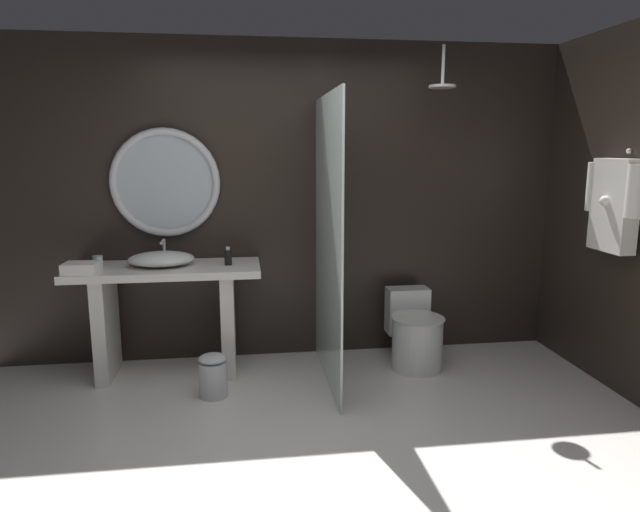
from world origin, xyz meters
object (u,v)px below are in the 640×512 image
tumbler_cup (98,262)px  round_wall_mirror (165,183)px  vessel_sink (161,259)px  toilet (414,334)px  rain_shower_head (442,83)px  waste_bin (213,375)px  soap_dispenser (228,257)px  folded_hand_towel (81,268)px  hanging_bathrobe (615,200)px

tumbler_cup → round_wall_mirror: 0.80m
vessel_sink → tumbler_cup: 0.46m
tumbler_cup → toilet: size_ratio=0.15×
rain_shower_head → toilet: bearing=-177.1°
waste_bin → soap_dispenser: bearing=75.8°
soap_dispenser → toilet: size_ratio=0.23×
tumbler_cup → folded_hand_towel: 0.20m
toilet → soap_dispenser: bearing=176.4°
rain_shower_head → folded_hand_towel: size_ratio=1.28×
tumbler_cup → rain_shower_head: rain_shower_head is taller
round_wall_mirror → rain_shower_head: 2.27m
tumbler_cup → soap_dispenser: soap_dispenser is taller
waste_bin → vessel_sink: bearing=127.0°
soap_dispenser → round_wall_mirror: size_ratio=0.17×
tumbler_cup → soap_dispenser: size_ratio=0.67×
tumbler_cup → rain_shower_head: (2.60, -0.10, 1.32)m
vessel_sink → folded_hand_towel: (-0.53, -0.21, -0.01)m
folded_hand_towel → toilet: bearing=1.7°
hanging_bathrobe → folded_hand_towel: 3.79m
hanging_bathrobe → waste_bin: 3.07m
vessel_sink → folded_hand_towel: bearing=-158.3°
soap_dispenser → toilet: bearing=-3.6°
vessel_sink → rain_shower_head: rain_shower_head is taller
toilet → rain_shower_head: bearing=2.9°
rain_shower_head → waste_bin: (-1.75, -0.39, -2.07)m
soap_dispenser → toilet: (1.47, -0.09, -0.65)m
rain_shower_head → hanging_bathrobe: size_ratio=0.44×
round_wall_mirror → toilet: 2.33m
round_wall_mirror → rain_shower_head: (2.11, -0.37, 0.75)m
soap_dispenser → folded_hand_towel: size_ratio=0.58×
waste_bin → toilet: bearing=13.3°
soap_dispenser → rain_shower_head: (1.63, -0.09, 1.30)m
vessel_sink → round_wall_mirror: bearing=83.7°
soap_dispenser → waste_bin: bearing=-104.2°
soap_dispenser → waste_bin: 0.90m
round_wall_mirror → waste_bin: round_wall_mirror is taller
tumbler_cup → toilet: tumbler_cup is taller
folded_hand_towel → soap_dispenser: bearing=9.2°
tumbler_cup → round_wall_mirror: size_ratio=0.11×
vessel_sink → hanging_bathrobe: 3.31m
rain_shower_head → hanging_bathrobe: bearing=-31.0°
toilet → waste_bin: 1.64m
tumbler_cup → folded_hand_towel: (-0.07, -0.19, -0.01)m
rain_shower_head → tumbler_cup: bearing=177.7°
vessel_sink → round_wall_mirror: round_wall_mirror is taller
toilet → folded_hand_towel: 2.59m
tumbler_cup → folded_hand_towel: bearing=-110.2°
vessel_sink → waste_bin: 0.99m
vessel_sink → toilet: 2.09m
tumbler_cup → hanging_bathrobe: hanging_bathrobe is taller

